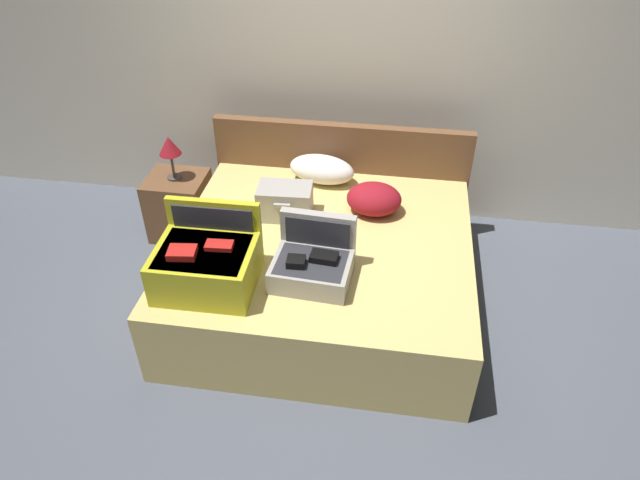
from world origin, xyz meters
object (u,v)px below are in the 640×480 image
(bed, at_px, (323,271))
(pillow_near_headboard, at_px, (322,169))
(hard_case_small, at_px, (285,201))
(nightstand, at_px, (180,206))
(hard_case_large, at_px, (206,263))
(pillow_center_head, at_px, (374,199))
(table_lamp, at_px, (169,147))
(hard_case_medium, at_px, (313,263))

(bed, distance_m, pillow_near_headboard, 0.81)
(hard_case_small, bearing_deg, bed, -43.12)
(bed, distance_m, nightstand, 1.37)
(hard_case_large, relative_size, pillow_center_head, 1.51)
(hard_case_large, relative_size, nightstand, 1.12)
(pillow_near_headboard, distance_m, pillow_center_head, 0.54)
(hard_case_large, relative_size, pillow_near_headboard, 1.15)
(hard_case_small, relative_size, table_lamp, 1.08)
(nightstand, bearing_deg, pillow_center_head, -9.21)
(pillow_center_head, bearing_deg, pillow_near_headboard, 139.94)
(pillow_near_headboard, relative_size, nightstand, 0.97)
(bed, xyz_separation_m, hard_case_large, (-0.59, -0.51, 0.41))
(hard_case_large, distance_m, hard_case_small, 0.81)
(bed, relative_size, hard_case_small, 5.09)
(pillow_near_headboard, relative_size, pillow_center_head, 1.31)
(hard_case_small, bearing_deg, nightstand, 154.58)
(hard_case_medium, xyz_separation_m, nightstand, (-1.22, 0.98, -0.37))
(pillow_near_headboard, distance_m, nightstand, 1.17)
(bed, height_order, table_lamp, table_lamp)
(nightstand, bearing_deg, hard_case_medium, -38.67)
(hard_case_medium, relative_size, table_lamp, 1.38)
(bed, relative_size, hard_case_large, 3.37)
(hard_case_medium, relative_size, hard_case_small, 1.27)
(bed, relative_size, table_lamp, 5.49)
(bed, height_order, pillow_near_headboard, pillow_near_headboard)
(bed, height_order, hard_case_large, hard_case_large)
(hard_case_large, height_order, pillow_center_head, hard_case_large)
(hard_case_large, relative_size, table_lamp, 1.63)
(hard_case_small, xyz_separation_m, nightstand, (-0.93, 0.38, -0.38))
(bed, relative_size, pillow_near_headboard, 3.89)
(hard_case_medium, xyz_separation_m, pillow_near_headboard, (-0.11, 1.07, 0.00))
(bed, height_order, pillow_center_head, pillow_center_head)
(bed, xyz_separation_m, table_lamp, (-1.23, 0.62, 0.50))
(hard_case_large, bearing_deg, nightstand, 118.26)
(hard_case_medium, distance_m, hard_case_small, 0.67)
(hard_case_large, distance_m, pillow_center_head, 1.25)
(nightstand, bearing_deg, bed, -26.89)
(pillow_near_headboard, bearing_deg, hard_case_small, -110.41)
(bed, xyz_separation_m, pillow_near_headboard, (-0.12, 0.72, 0.36))
(pillow_near_headboard, bearing_deg, nightstand, -174.91)
(hard_case_large, xyz_separation_m, pillow_center_head, (0.89, 0.89, -0.05))
(nightstand, bearing_deg, table_lamp, 0.00)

